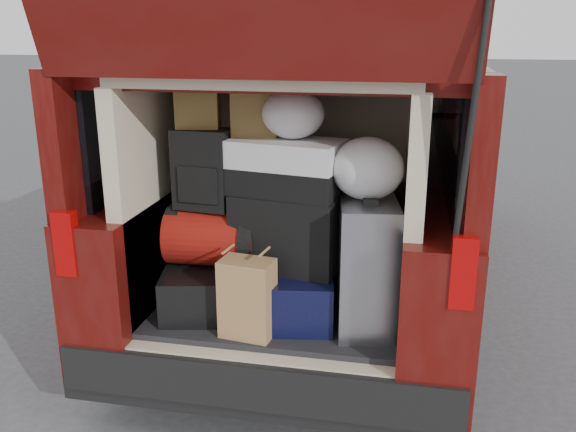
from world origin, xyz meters
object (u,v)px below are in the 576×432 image
at_px(kraft_bag, 247,298).
at_px(red_duffel, 213,236).
at_px(black_soft_case, 288,230).
at_px(backpack, 204,169).
at_px(twotone_duffel, 281,166).
at_px(navy_hardshell, 286,290).
at_px(black_hardshell, 207,284).
at_px(silver_roller, 366,265).

distance_m(kraft_bag, red_duffel, 0.43).
xyz_separation_m(black_soft_case, backpack, (-0.43, -0.00, 0.29)).
relative_size(kraft_bag, black_soft_case, 0.73).
relative_size(kraft_bag, red_duffel, 0.82).
distance_m(red_duffel, twotone_duffel, 0.51).
bearing_deg(black_soft_case, kraft_bag, -105.15).
bearing_deg(navy_hardshell, black_hardshell, 169.66).
distance_m(black_hardshell, black_soft_case, 0.53).
relative_size(silver_roller, twotone_duffel, 1.08).
xyz_separation_m(red_duffel, backpack, (-0.04, 0.00, 0.35)).
xyz_separation_m(silver_roller, red_duffel, (-0.79, 0.09, 0.06)).
bearing_deg(kraft_bag, black_hardshell, 144.46).
height_order(navy_hardshell, backpack, backpack).
distance_m(kraft_bag, twotone_duffel, 0.65).
xyz_separation_m(silver_roller, backpack, (-0.82, 0.09, 0.41)).
bearing_deg(backpack, black_soft_case, 6.53).
bearing_deg(backpack, navy_hardshell, 2.67).
height_order(black_soft_case, backpack, backpack).
height_order(backpack, twotone_duffel, backpack).
bearing_deg(silver_roller, navy_hardshell, 162.33).
bearing_deg(twotone_duffel, black_soft_case, -6.07).
bearing_deg(black_hardshell, red_duffel, 2.78).
relative_size(silver_roller, black_soft_case, 1.22).
xyz_separation_m(kraft_bag, red_duffel, (-0.25, 0.29, 0.19)).
height_order(black_hardshell, black_soft_case, black_soft_case).
bearing_deg(kraft_bag, black_soft_case, 73.71).
bearing_deg(twotone_duffel, backpack, -166.67).
bearing_deg(kraft_bag, red_duffel, 139.34).
distance_m(silver_roller, twotone_duffel, 0.63).
relative_size(black_soft_case, twotone_duffel, 0.89).
distance_m(black_hardshell, navy_hardshell, 0.42).
bearing_deg(navy_hardshell, black_soft_case, 70.27).
distance_m(black_hardshell, kraft_bag, 0.41).
bearing_deg(navy_hardshell, red_duffel, 167.97).
bearing_deg(backpack, kraft_bag, -39.12).
relative_size(black_hardshell, navy_hardshell, 1.01).
relative_size(black_hardshell, silver_roller, 0.90).
xyz_separation_m(red_duffel, black_soft_case, (0.39, 0.01, 0.06)).
xyz_separation_m(silver_roller, kraft_bag, (-0.53, -0.20, -0.13)).
bearing_deg(black_soft_case, red_duffel, -169.70).
bearing_deg(black_soft_case, black_hardshell, -168.42).
bearing_deg(twotone_duffel, black_hardshell, -164.88).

